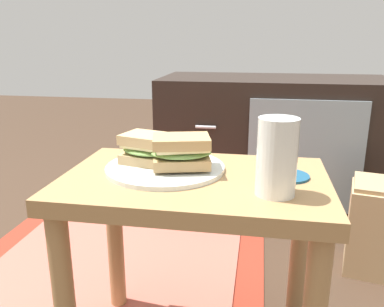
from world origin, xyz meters
The scene contains 9 objects.
side_table centered at (0.00, 0.00, 0.37)m, with size 0.56×0.36×0.46m.
tv_cabinet centered at (0.19, 0.95, 0.29)m, with size 0.96×0.46×0.58m.
area_rug centered at (-0.33, 0.36, 0.00)m, with size 0.99×0.88×0.01m.
plate centered at (-0.07, 0.03, 0.47)m, with size 0.26×0.26×0.01m, color silver.
sandwich_front centered at (-0.11, 0.04, 0.50)m, with size 0.14×0.11×0.07m.
sandwich_back centered at (-0.03, 0.02, 0.51)m, with size 0.15×0.12×0.07m.
beer_glass centered at (0.16, -0.07, 0.53)m, with size 0.07×0.07×0.15m.
coaster centered at (0.19, 0.03, 0.46)m, with size 0.09×0.09×0.01m, color navy.
paper_bag centered at (0.53, 0.46, 0.15)m, with size 0.22×0.20×0.31m.
Camera 1 is at (0.13, -0.78, 0.74)m, focal length 37.05 mm.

